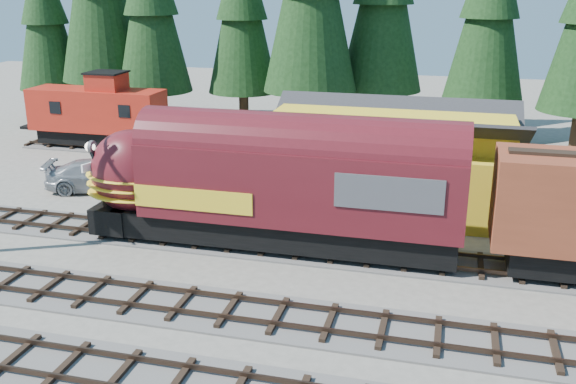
% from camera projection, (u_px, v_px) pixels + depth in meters
% --- Properties ---
extents(ground, '(120.00, 120.00, 0.00)m').
position_uv_depth(ground, '(356.00, 301.00, 23.47)').
color(ground, '#6B665B').
rests_on(ground, ground).
extents(track_spur, '(32.00, 3.20, 0.33)m').
position_uv_depth(track_spur, '(247.00, 157.00, 42.37)').
color(track_spur, '#4C4947').
rests_on(track_spur, ground).
extents(depot, '(12.80, 7.00, 5.30)m').
position_uv_depth(depot, '(390.00, 152.00, 32.19)').
color(depot, yellow).
rests_on(depot, ground).
extents(locomotive, '(16.80, 3.34, 4.57)m').
position_uv_depth(locomotive, '(260.00, 189.00, 27.47)').
color(locomotive, black).
rests_on(locomotive, ground).
extents(caboose, '(9.38, 2.72, 4.88)m').
position_uv_depth(caboose, '(98.00, 113.00, 44.19)').
color(caboose, black).
rests_on(caboose, ground).
extents(pickup_truck_a, '(7.38, 4.86, 1.88)m').
position_uv_depth(pickup_truck_a, '(187.00, 176.00, 35.09)').
color(pickup_truck_a, black).
rests_on(pickup_truck_a, ground).
extents(pickup_truck_b, '(6.29, 3.98, 1.70)m').
position_uv_depth(pickup_truck_b, '(100.00, 176.00, 35.54)').
color(pickup_truck_b, '#9A9DA1').
rests_on(pickup_truck_b, ground).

